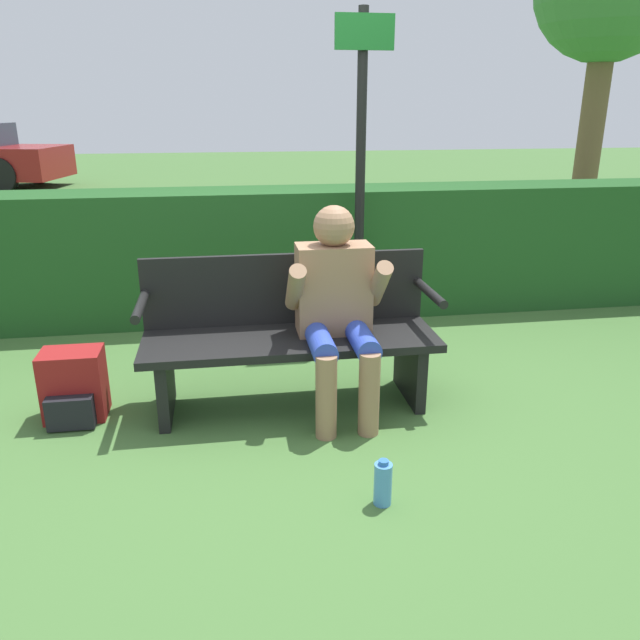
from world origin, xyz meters
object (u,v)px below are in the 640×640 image
object	(u,v)px
park_bench	(289,333)
person_seated	(337,302)
water_bottle	(383,483)
signpost	(361,158)
backpack	(74,387)

from	to	relation	value
park_bench	person_seated	xyz separation A→B (m)	(0.25, -0.12, 0.21)
water_bottle	signpost	bearing A→B (deg)	80.67
park_bench	water_bottle	xyz separation A→B (m)	(0.28, -1.07, -0.32)
person_seated	water_bottle	bearing A→B (deg)	-87.93
backpack	signpost	size ratio (longest dim) A/B	0.17
backpack	signpost	bearing A→B (deg)	32.17
person_seated	signpost	world-z (taller)	signpost
backpack	signpost	world-z (taller)	signpost
park_bench	signpost	distance (m)	1.56
backpack	water_bottle	xyz separation A→B (m)	(1.48, -1.03, -0.08)
backpack	person_seated	bearing A→B (deg)	-3.24
signpost	water_bottle	bearing A→B (deg)	-99.33
person_seated	backpack	distance (m)	1.51
park_bench	backpack	size ratio (longest dim) A/B	4.24
park_bench	water_bottle	distance (m)	1.15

